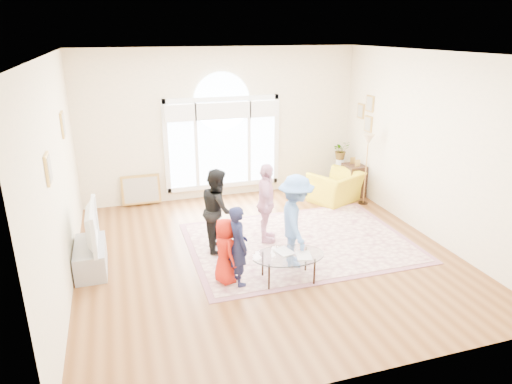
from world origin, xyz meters
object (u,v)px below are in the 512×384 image
object	(u,v)px
television	(87,226)
tv_console	(91,257)
area_rug	(300,242)
armchair	(336,187)
coffee_table	(288,256)

from	to	relation	value
television	tv_console	bearing A→B (deg)	180.00
area_rug	tv_console	xyz separation A→B (m)	(-3.44, 0.09, 0.20)
area_rug	television	world-z (taller)	television
area_rug	armchair	xyz separation A→B (m)	(1.52, 1.67, 0.32)
tv_console	armchair	size ratio (longest dim) A/B	1.00
tv_console	coffee_table	world-z (taller)	coffee_table
tv_console	armchair	bearing A→B (deg)	17.73
tv_console	television	bearing A→B (deg)	-0.00
coffee_table	armchair	size ratio (longest dim) A/B	1.12
area_rug	tv_console	bearing A→B (deg)	178.55
tv_console	television	world-z (taller)	television
television	armchair	bearing A→B (deg)	17.75
tv_console	television	distance (m)	0.52
armchair	area_rug	bearing A→B (deg)	21.50
television	armchair	world-z (taller)	television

